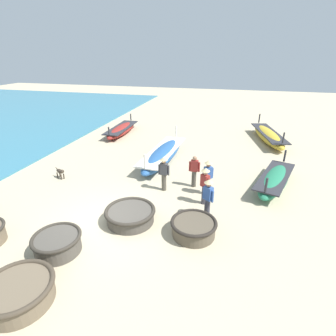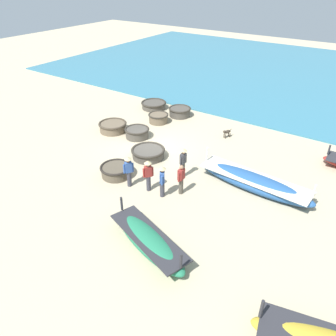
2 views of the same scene
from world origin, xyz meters
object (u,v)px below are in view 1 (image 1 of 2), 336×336
Objects in this scene: fisherman_by_coracle at (194,171)px; coracle_center at (57,243)px; long_boat_ochre_hull at (275,180)px; long_boat_blue_hull at (268,136)px; coracle_upturned at (18,292)px; dog at (60,172)px; fisherman_hauling at (208,175)px; long_boat_green_hull at (121,130)px; long_boat_white_hull at (163,154)px; fisherman_with_hat at (208,196)px; coracle_weathered at (194,227)px; fisherman_crouching at (164,172)px; coracle_nearest at (130,214)px; fisherman_standing_right at (205,184)px.

coracle_center is at bearing -122.52° from fisherman_by_coracle.
long_boat_ochre_hull is 0.76× the size of long_boat_blue_hull.
coracle_upturned is 7.47m from dog.
fisherman_hauling reaches higher than fisherman_by_coracle.
long_boat_blue_hull reaches higher than long_boat_green_hull.
long_boat_white_hull is 6.14m from fisherman_with_hat.
long_boat_white_hull is at bearing 131.75° from fisherman_hauling.
coracle_upturned is at bearing -83.93° from coracle_center.
coracle_center is 0.26× the size of long_boat_white_hull.
long_boat_green_hull is 7.46× the size of dog.
fisherman_by_coracle is at bearing 110.49° from fisherman_with_hat.
long_boat_green_hull is at bearing 124.53° from coracle_weathered.
fisherman_crouching reaches higher than dog.
long_boat_white_hull is at bearing 106.06° from fisherman_crouching.
coracle_upturned is 0.31× the size of long_boat_white_hull.
long_boat_blue_hull is 9.20m from fisherman_by_coracle.
long_boat_white_hull is (1.26, 8.33, 0.07)m from coracle_center.
coracle_weathered is 0.35× the size of long_boat_green_hull.
fisherman_by_coracle reaches higher than coracle_upturned.
dog is at bearing -170.62° from long_boat_ochre_hull.
coracle_nearest is 0.41× the size of long_boat_green_hull.
coracle_weathered is 0.29× the size of long_boat_blue_hull.
fisherman_with_hat is at bearing -58.34° from long_boat_white_hull.
coracle_upturned reaches higher than coracle_nearest.
fisherman_hauling is (3.00, -3.36, 0.55)m from long_boat_white_hull.
fisherman_with_hat is (0.33, 1.18, 0.64)m from coracle_weathered.
long_boat_white_hull is at bearing 93.69° from coracle_nearest.
fisherman_standing_right is (-3.43, -9.66, 0.55)m from long_boat_blue_hull.
fisherman_with_hat is at bearing -83.39° from fisherman_hauling.
fisherman_with_hat is (-2.84, -3.36, 0.59)m from long_boat_ochre_hull.
fisherman_crouching is (-1.30, -0.71, 0.12)m from fisherman_by_coracle.
coracle_center is (-1.66, -2.14, 0.04)m from coracle_nearest.
coracle_nearest is at bearing -142.52° from long_boat_ochre_hull.
coracle_weathered is 0.38× the size of long_boat_ochre_hull.
fisherman_hauling is at bearing -40.64° from fisherman_by_coracle.
fisherman_standing_right is at bearing -4.67° from dog.
coracle_center is 5.73m from dog.
fisherman_hauling is at bearing -46.01° from long_boat_green_hull.
fisherman_by_coracle is 2.44× the size of dog.
fisherman_hauling is at bearing 96.61° from fisherman_with_hat.
fisherman_crouching is at bearing -121.16° from long_boat_blue_hull.
coracle_center reaches higher than coracle_nearest.
coracle_center reaches higher than coracle_weathered.
fisherman_standing_right reaches higher than coracle_upturned.
coracle_weathered is at bearing 25.12° from coracle_center.
long_boat_green_hull reaches higher than coracle_center.
coracle_upturned is 6.62m from fisherman_with_hat.
fisherman_with_hat is at bearing -106.63° from long_boat_blue_hull.
dog is at bearing -178.73° from fisherman_crouching.
fisherman_with_hat is at bearing 74.24° from coracle_weathered.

